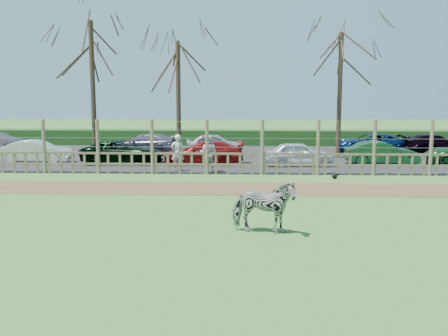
{
  "coord_description": "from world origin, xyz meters",
  "views": [
    {
      "loc": [
        1.7,
        -14.42,
        3.58
      ],
      "look_at": [
        1.0,
        2.5,
        1.1
      ],
      "focal_mm": 40.0,
      "sensor_mm": 36.0,
      "label": 1
    }
  ],
  "objects_px": {
    "tree_left": "(92,57)",
    "tree_mid": "(178,72)",
    "car_5": "(381,153)",
    "car_10": "(215,143)",
    "tree_right": "(341,65)",
    "visitor_b": "(208,153)",
    "car_1": "(37,152)",
    "car_2": "(123,152)",
    "car_3": "(204,152)",
    "car_13": "(434,144)",
    "crow": "(335,176)",
    "car_9": "(145,144)",
    "car_4": "(299,154)",
    "car_12": "(371,144)",
    "visitor_a": "(177,153)",
    "zebra": "(263,207)"
  },
  "relations": [
    {
      "from": "tree_left",
      "to": "tree_mid",
      "type": "xyz_separation_m",
      "value": [
        4.5,
        1.0,
        -0.75
      ]
    },
    {
      "from": "car_5",
      "to": "car_10",
      "type": "xyz_separation_m",
      "value": [
        -8.84,
        4.95,
        0.0
      ]
    },
    {
      "from": "tree_right",
      "to": "visitor_b",
      "type": "relative_size",
      "value": 4.26
    },
    {
      "from": "car_1",
      "to": "car_2",
      "type": "height_order",
      "value": "same"
    },
    {
      "from": "car_3",
      "to": "car_5",
      "type": "xyz_separation_m",
      "value": [
        9.1,
        0.05,
        0.0
      ]
    },
    {
      "from": "car_13",
      "to": "tree_left",
      "type": "bearing_deg",
      "value": 95.05
    },
    {
      "from": "crow",
      "to": "car_1",
      "type": "bearing_deg",
      "value": 164.28
    },
    {
      "from": "car_1",
      "to": "crow",
      "type": "bearing_deg",
      "value": -107.3
    },
    {
      "from": "car_10",
      "to": "car_13",
      "type": "xyz_separation_m",
      "value": [
        13.28,
        -0.14,
        0.0
      ]
    },
    {
      "from": "visitor_b",
      "to": "car_9",
      "type": "height_order",
      "value": "visitor_b"
    },
    {
      "from": "tree_mid",
      "to": "car_9",
      "type": "height_order",
      "value": "tree_mid"
    },
    {
      "from": "car_4",
      "to": "car_12",
      "type": "distance_m",
      "value": 7.51
    },
    {
      "from": "car_4",
      "to": "car_5",
      "type": "bearing_deg",
      "value": -86.74
    },
    {
      "from": "visitor_b",
      "to": "visitor_a",
      "type": "bearing_deg",
      "value": 4.74
    },
    {
      "from": "car_9",
      "to": "car_3",
      "type": "bearing_deg",
      "value": 46.46
    },
    {
      "from": "zebra",
      "to": "car_12",
      "type": "relative_size",
      "value": 0.39
    },
    {
      "from": "tree_mid",
      "to": "visitor_b",
      "type": "bearing_deg",
      "value": -67.96
    },
    {
      "from": "visitor_a",
      "to": "car_3",
      "type": "xyz_separation_m",
      "value": [
        1.04,
        2.39,
        -0.26
      ]
    },
    {
      "from": "visitor_a",
      "to": "visitor_b",
      "type": "height_order",
      "value": "same"
    },
    {
      "from": "visitor_b",
      "to": "car_13",
      "type": "height_order",
      "value": "visitor_b"
    },
    {
      "from": "car_4",
      "to": "car_12",
      "type": "relative_size",
      "value": 0.82
    },
    {
      "from": "zebra",
      "to": "visitor_b",
      "type": "xyz_separation_m",
      "value": [
        -2.17,
        10.22,
        0.19
      ]
    },
    {
      "from": "visitor_b",
      "to": "crow",
      "type": "distance_m",
      "value": 5.83
    },
    {
      "from": "car_9",
      "to": "tree_mid",
      "type": "bearing_deg",
      "value": 52.28
    },
    {
      "from": "zebra",
      "to": "car_4",
      "type": "height_order",
      "value": "zebra"
    },
    {
      "from": "tree_right",
      "to": "car_2",
      "type": "relative_size",
      "value": 1.7
    },
    {
      "from": "visitor_a",
      "to": "car_4",
      "type": "relative_size",
      "value": 0.49
    },
    {
      "from": "car_4",
      "to": "car_12",
      "type": "bearing_deg",
      "value": -44.03
    },
    {
      "from": "tree_mid",
      "to": "car_12",
      "type": "bearing_deg",
      "value": 14.15
    },
    {
      "from": "car_1",
      "to": "car_4",
      "type": "bearing_deg",
      "value": -93.35
    },
    {
      "from": "visitor_a",
      "to": "car_13",
      "type": "height_order",
      "value": "visitor_a"
    },
    {
      "from": "visitor_b",
      "to": "car_1",
      "type": "distance_m",
      "value": 9.62
    },
    {
      "from": "tree_left",
      "to": "zebra",
      "type": "bearing_deg",
      "value": -58.58
    },
    {
      "from": "visitor_b",
      "to": "crow",
      "type": "relative_size",
      "value": 5.69
    },
    {
      "from": "car_9",
      "to": "car_10",
      "type": "bearing_deg",
      "value": 100.28
    },
    {
      "from": "tree_right",
      "to": "car_13",
      "type": "bearing_deg",
      "value": 18.0
    },
    {
      "from": "tree_left",
      "to": "car_9",
      "type": "xyz_separation_m",
      "value": [
        2.08,
        3.29,
        -4.98
      ]
    },
    {
      "from": "visitor_a",
      "to": "car_3",
      "type": "height_order",
      "value": "visitor_a"
    },
    {
      "from": "tree_left",
      "to": "car_12",
      "type": "xyz_separation_m",
      "value": [
        15.93,
        3.88,
        -4.98
      ]
    },
    {
      "from": "car_2",
      "to": "car_4",
      "type": "relative_size",
      "value": 1.23
    },
    {
      "from": "car_3",
      "to": "car_12",
      "type": "bearing_deg",
      "value": 117.9
    },
    {
      "from": "car_9",
      "to": "car_5",
      "type": "bearing_deg",
      "value": 76.32
    },
    {
      "from": "tree_right",
      "to": "car_3",
      "type": "xyz_separation_m",
      "value": [
        -7.4,
        -2.87,
        -4.6
      ]
    },
    {
      "from": "crow",
      "to": "car_12",
      "type": "height_order",
      "value": "car_12"
    },
    {
      "from": "car_3",
      "to": "car_10",
      "type": "height_order",
      "value": "same"
    },
    {
      "from": "car_12",
      "to": "car_13",
      "type": "bearing_deg",
      "value": 81.73
    },
    {
      "from": "tree_left",
      "to": "car_9",
      "type": "bearing_deg",
      "value": 57.7
    },
    {
      "from": "car_3",
      "to": "car_1",
      "type": "bearing_deg",
      "value": -90.41
    },
    {
      "from": "car_5",
      "to": "car_10",
      "type": "distance_m",
      "value": 10.13
    },
    {
      "from": "visitor_b",
      "to": "car_3",
      "type": "distance_m",
      "value": 2.69
    }
  ]
}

